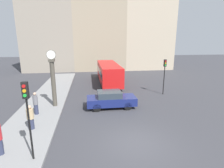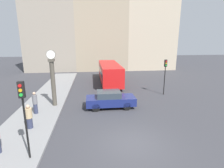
{
  "view_description": "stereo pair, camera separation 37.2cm",
  "coord_description": "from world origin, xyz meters",
  "px_view_note": "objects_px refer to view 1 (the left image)",
  "views": [
    {
      "loc": [
        -2.63,
        -8.74,
        5.76
      ],
      "look_at": [
        -0.23,
        8.42,
        1.46
      ],
      "focal_mm": 28.0,
      "sensor_mm": 36.0,
      "label": 1
    },
    {
      "loc": [
        -2.26,
        -8.79,
        5.76
      ],
      "look_at": [
        -0.23,
        8.42,
        1.46
      ],
      "focal_mm": 28.0,
      "sensor_mm": 36.0,
      "label": 2
    }
  ],
  "objects_px": {
    "traffic_light_far": "(165,70)",
    "street_clock": "(53,80)",
    "sedan_car": "(111,99)",
    "traffic_light_near": "(27,106)",
    "pedestrian_tan_coat": "(30,117)",
    "pedestrian_grey_jacket": "(36,103)",
    "bus_distant": "(109,72)"
  },
  "relations": [
    {
      "from": "traffic_light_far",
      "to": "street_clock",
      "type": "bearing_deg",
      "value": -167.73
    },
    {
      "from": "sedan_car",
      "to": "traffic_light_near",
      "type": "height_order",
      "value": "traffic_light_near"
    },
    {
      "from": "traffic_light_near",
      "to": "pedestrian_tan_coat",
      "type": "relative_size",
      "value": 2.37
    },
    {
      "from": "traffic_light_near",
      "to": "pedestrian_tan_coat",
      "type": "distance_m",
      "value": 3.86
    },
    {
      "from": "sedan_car",
      "to": "traffic_light_near",
      "type": "relative_size",
      "value": 1.11
    },
    {
      "from": "pedestrian_grey_jacket",
      "to": "pedestrian_tan_coat",
      "type": "distance_m",
      "value": 2.46
    },
    {
      "from": "pedestrian_tan_coat",
      "to": "street_clock",
      "type": "bearing_deg",
      "value": 79.17
    },
    {
      "from": "street_clock",
      "to": "traffic_light_near",
      "type": "bearing_deg",
      "value": -88.34
    },
    {
      "from": "sedan_car",
      "to": "street_clock",
      "type": "relative_size",
      "value": 0.88
    },
    {
      "from": "traffic_light_near",
      "to": "street_clock",
      "type": "relative_size",
      "value": 0.79
    },
    {
      "from": "sedan_car",
      "to": "bus_distant",
      "type": "bearing_deg",
      "value": 84.46
    },
    {
      "from": "sedan_car",
      "to": "traffic_light_far",
      "type": "distance_m",
      "value": 7.29
    },
    {
      "from": "sedan_car",
      "to": "pedestrian_grey_jacket",
      "type": "xyz_separation_m",
      "value": [
        -6.03,
        -0.96,
        0.28
      ]
    },
    {
      "from": "sedan_car",
      "to": "street_clock",
      "type": "xyz_separation_m",
      "value": [
        -4.91,
        0.74,
        1.72
      ]
    },
    {
      "from": "traffic_light_far",
      "to": "pedestrian_tan_coat",
      "type": "bearing_deg",
      "value": -151.22
    },
    {
      "from": "sedan_car",
      "to": "street_clock",
      "type": "height_order",
      "value": "street_clock"
    },
    {
      "from": "traffic_light_far",
      "to": "pedestrian_tan_coat",
      "type": "height_order",
      "value": "traffic_light_far"
    },
    {
      "from": "traffic_light_near",
      "to": "pedestrian_grey_jacket",
      "type": "distance_m",
      "value": 6.06
    },
    {
      "from": "traffic_light_far",
      "to": "pedestrian_tan_coat",
      "type": "relative_size",
      "value": 2.35
    },
    {
      "from": "sedan_car",
      "to": "pedestrian_tan_coat",
      "type": "relative_size",
      "value": 2.62
    },
    {
      "from": "sedan_car",
      "to": "bus_distant",
      "type": "distance_m",
      "value": 9.32
    },
    {
      "from": "traffic_light_near",
      "to": "bus_distant",
      "type": "bearing_deg",
      "value": 70.52
    },
    {
      "from": "bus_distant",
      "to": "pedestrian_tan_coat",
      "type": "distance_m",
      "value": 14.27
    },
    {
      "from": "sedan_car",
      "to": "traffic_light_far",
      "type": "relative_size",
      "value": 1.11
    },
    {
      "from": "traffic_light_near",
      "to": "traffic_light_far",
      "type": "bearing_deg",
      "value": 41.64
    },
    {
      "from": "bus_distant",
      "to": "pedestrian_tan_coat",
      "type": "height_order",
      "value": "bus_distant"
    },
    {
      "from": "pedestrian_grey_jacket",
      "to": "pedestrian_tan_coat",
      "type": "xyz_separation_m",
      "value": [
        0.33,
        -2.44,
        -0.09
      ]
    },
    {
      "from": "street_clock",
      "to": "pedestrian_grey_jacket",
      "type": "height_order",
      "value": "street_clock"
    },
    {
      "from": "sedan_car",
      "to": "pedestrian_grey_jacket",
      "type": "bearing_deg",
      "value": -170.92
    },
    {
      "from": "pedestrian_grey_jacket",
      "to": "street_clock",
      "type": "bearing_deg",
      "value": 56.61
    },
    {
      "from": "sedan_car",
      "to": "traffic_light_near",
      "type": "distance_m",
      "value": 8.36
    },
    {
      "from": "bus_distant",
      "to": "street_clock",
      "type": "distance_m",
      "value": 10.33
    }
  ]
}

